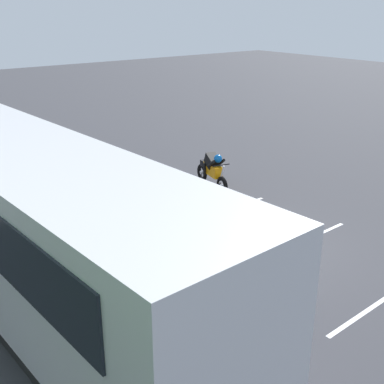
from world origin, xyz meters
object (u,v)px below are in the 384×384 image
Objects in this scene: spectator_far_right at (92,190)px; stunt_motorcycle at (212,170)px; spectator_far_left at (221,260)px; spectator_right at (119,205)px; spectator_left at (178,241)px; spectator_centre at (153,222)px; parked_motorcycle_silver at (181,287)px; traffic_cone at (218,211)px; tour_bus at (34,228)px.

spectator_far_right is 4.46m from stunt_motorcycle.
spectator_right is at bearing 1.71° from spectator_far_left.
spectator_left is 2.47m from spectator_right.
spectator_far_right is (2.70, 0.14, -0.00)m from spectator_centre.
stunt_motorcycle is at bearing -69.14° from spectator_right.
spectator_left is 1.01× the size of spectator_centre.
parked_motorcycle_silver is at bearing 55.28° from spectator_far_left.
spectator_far_right is at bearing 3.07° from spectator_centre.
spectator_left is 6.06m from stunt_motorcycle.
spectator_far_left is 1.03× the size of spectator_centre.
spectator_right is at bearing -0.83° from spectator_left.
stunt_motorcycle reaches higher than traffic_cone.
tour_bus is 17.67× the size of traffic_cone.
spectator_far_right is (1.38, 0.05, -0.02)m from spectator_right.
spectator_right is (1.35, -2.60, -0.62)m from tour_bus.
tour_bus is 6.56× the size of spectator_centre.
spectator_left is (-1.12, -2.57, -0.63)m from tour_bus.
traffic_cone is at bearing -54.90° from spectator_left.
spectator_far_left is at bearing 140.21° from traffic_cone.
tour_bus is 3.79m from spectator_far_right.
spectator_left reaches higher than spectator_far_right.
spectator_far_right is at bearing 1.81° from spectator_far_left.
parked_motorcycle_silver is (-0.77, 0.49, -0.53)m from spectator_left.
tour_bus is 6.44× the size of spectator_right.
tour_bus is 2.77m from spectator_centre.
tour_bus is 5.42× the size of parked_motorcycle_silver.
parked_motorcycle_silver is at bearing 135.00° from stunt_motorcycle.
spectator_far_right is 4.67m from parked_motorcycle_silver.
spectator_centre is at bearing -175.91° from spectator_right.
stunt_motorcycle is (2.99, -4.28, -0.40)m from spectator_centre.
parked_motorcycle_silver is (-4.62, 0.48, -0.53)m from spectator_far_right.
spectator_right is 0.85× the size of stunt_motorcycle.
spectator_far_left is 1.22m from spectator_left.
spectator_far_right is (3.84, 0.01, -0.00)m from spectator_left.
spectator_left reaches higher than stunt_motorcycle.
spectator_centre reaches higher than traffic_cone.
tour_bus is 3.63m from spectator_far_left.
spectator_centre is at bearing -6.52° from spectator_left.
spectator_far_left is 0.86× the size of stunt_motorcycle.
spectator_left is 1.06m from parked_motorcycle_silver.
spectator_centre is at bearing -176.93° from spectator_far_right.
stunt_motorcycle reaches higher than parked_motorcycle_silver.
spectator_far_left is 4.20m from traffic_cone.
traffic_cone is at bearing -72.91° from spectator_centre.
traffic_cone is at bearing -39.79° from spectator_far_left.
spectator_right reaches higher than traffic_cone.
spectator_centre reaches higher than parked_motorcycle_silver.
stunt_motorcycle is (5.35, -4.27, -0.43)m from spectator_far_left.
spectator_far_left is at bearing -173.16° from spectator_left.
spectator_left is at bearing -179.79° from spectator_far_right.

